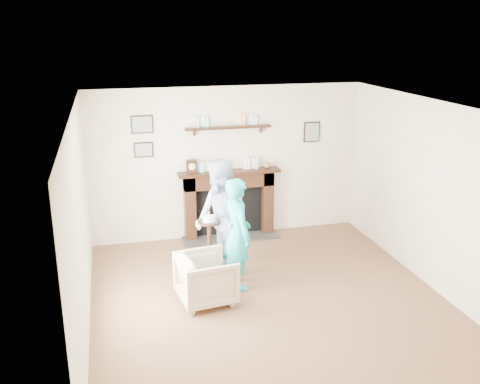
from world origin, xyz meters
name	(u,v)px	position (x,y,z in m)	size (l,w,h in m)	color
ground	(272,304)	(0.00, 0.00, 0.00)	(5.00, 5.00, 0.00)	brown
room_shell	(258,168)	(0.00, 0.70, 1.62)	(4.54, 5.02, 2.52)	beige
armchair	(207,301)	(-0.79, 0.29, 0.00)	(0.68, 0.70, 0.64)	#C4BA92
man	(221,276)	(-0.45, 0.96, 0.00)	(0.82, 0.64, 1.69)	#CBE2FF
woman	(237,285)	(-0.30, 0.62, 0.00)	(0.56, 0.37, 1.53)	#22C1BC
pedestal_table	(209,238)	(-0.63, 0.89, 0.62)	(0.31, 0.31, 1.00)	black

